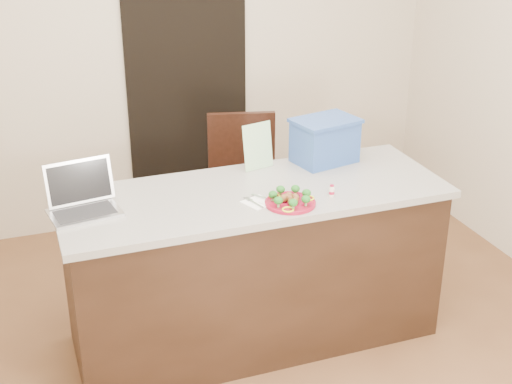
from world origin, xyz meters
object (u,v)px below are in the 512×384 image
object	(u,v)px
laptop	(82,198)
chair	(247,180)
plate	(290,203)
yogurt_bottle	(332,191)
island	(254,266)
blue_box	(325,140)
napkin	(258,202)

from	to	relation	value
laptop	chair	distance (m)	1.48
plate	yogurt_bottle	distance (m)	0.24
island	plate	xyz separation A→B (m)	(0.11, -0.23, 0.47)
plate	chair	xyz separation A→B (m)	(0.16, 1.12, -0.35)
blue_box	chair	distance (m)	0.84
blue_box	chair	size ratio (longest dim) A/B	0.40
plate	chair	bearing A→B (deg)	82.03
laptop	chair	world-z (taller)	laptop
yogurt_bottle	chair	xyz separation A→B (m)	(-0.08, 1.10, -0.37)
island	laptop	distance (m)	1.03
napkin	blue_box	bearing A→B (deg)	36.30
island	napkin	size ratio (longest dim) A/B	15.27
island	napkin	world-z (taller)	napkin
plate	napkin	distance (m)	0.16
plate	laptop	size ratio (longest dim) A/B	0.71
plate	napkin	world-z (taller)	plate
chair	island	bearing A→B (deg)	-93.06
island	chair	bearing A→B (deg)	73.14
laptop	chair	size ratio (longest dim) A/B	0.36
island	yogurt_bottle	xyz separation A→B (m)	(0.36, -0.20, 0.48)
plate	laptop	bearing A→B (deg)	163.51
laptop	blue_box	world-z (taller)	blue_box
napkin	chair	bearing A→B (deg)	73.86
yogurt_bottle	blue_box	world-z (taller)	blue_box
napkin	chair	world-z (taller)	chair
island	yogurt_bottle	bearing A→B (deg)	-29.63
island	laptop	size ratio (longest dim) A/B	5.60
napkin	laptop	xyz separation A→B (m)	(-0.85, 0.22, 0.06)
laptop	napkin	bearing A→B (deg)	-23.39
plate	napkin	bearing A→B (deg)	153.91
island	yogurt_bottle	distance (m)	0.63
yogurt_bottle	laptop	bearing A→B (deg)	167.64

